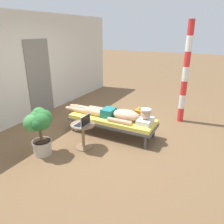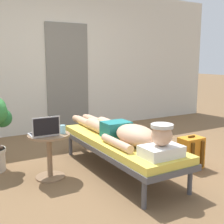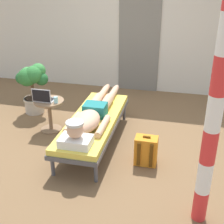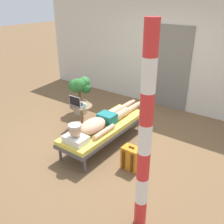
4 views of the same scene
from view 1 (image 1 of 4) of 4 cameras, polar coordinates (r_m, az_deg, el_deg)
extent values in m
plane|color=brown|center=(5.11, -1.63, -5.37)|extent=(40.00, 40.00, 0.00)
cube|color=beige|center=(6.13, -21.54, 10.91)|extent=(7.60, 0.20, 2.70)
cube|color=slate|center=(6.30, -18.55, 8.44)|extent=(0.84, 0.03, 2.04)
cylinder|color=#4C4C51|center=(5.20, -10.24, -3.56)|extent=(0.05, 0.05, 0.28)
cylinder|color=#4C4C51|center=(5.62, -6.72, -1.44)|extent=(0.05, 0.05, 0.28)
cylinder|color=#4C4C51|center=(4.43, 8.76, -8.00)|extent=(0.05, 0.05, 0.28)
cylinder|color=#4C4C51|center=(4.92, 10.97, -5.07)|extent=(0.05, 0.05, 0.28)
cube|color=#4C4C51|center=(4.90, 0.06, -2.57)|extent=(0.68, 1.99, 0.06)
cube|color=#E5CC4C|center=(4.87, 0.06, -1.82)|extent=(0.65, 1.95, 0.08)
cube|color=white|center=(4.56, 8.77, -2.43)|extent=(0.40, 0.28, 0.11)
sphere|color=#D8A884|center=(4.50, 8.88, -0.56)|extent=(0.21, 0.21, 0.21)
cylinder|color=silver|center=(4.47, 8.94, 0.58)|extent=(0.22, 0.22, 0.03)
ellipsoid|color=#D8A884|center=(4.68, 3.72, -0.80)|extent=(0.35, 0.60, 0.23)
cylinder|color=#D8A884|center=(4.54, 2.00, -2.42)|extent=(0.09, 0.55, 0.09)
cylinder|color=#D8A884|center=(4.91, 4.21, -0.61)|extent=(0.09, 0.55, 0.09)
cube|color=#1E7272|center=(4.86, -0.92, -0.16)|extent=(0.33, 0.26, 0.19)
cylinder|color=#D8A884|center=(4.96, -4.84, -0.04)|extent=(0.15, 0.42, 0.15)
cylinder|color=#D8A884|center=(5.20, -8.85, 0.54)|extent=(0.11, 0.44, 0.11)
ellipsoid|color=#D8A884|center=(5.37, -11.36, 0.98)|extent=(0.09, 0.20, 0.10)
cylinder|color=#D8A884|center=(5.10, -3.83, 0.57)|extent=(0.15, 0.42, 0.15)
cylinder|color=#D8A884|center=(5.33, -7.79, 1.10)|extent=(0.11, 0.44, 0.11)
ellipsoid|color=#D8A884|center=(5.50, -10.27, 1.51)|extent=(0.09, 0.20, 0.10)
cylinder|color=#8C6B4C|center=(4.53, -7.46, -9.11)|extent=(0.34, 0.34, 0.02)
cylinder|color=#8C6B4C|center=(4.41, -7.61, -6.31)|extent=(0.06, 0.06, 0.48)
cylinder|color=#8C6B4C|center=(4.31, -7.77, -3.32)|extent=(0.48, 0.48, 0.02)
cube|color=silver|center=(4.25, -8.24, -3.36)|extent=(0.31, 0.22, 0.02)
cube|color=black|center=(4.25, -8.36, -3.21)|extent=(0.27, 0.15, 0.00)
cube|color=silver|center=(4.15, -7.01, -2.24)|extent=(0.31, 0.01, 0.21)
cube|color=black|center=(4.14, -6.92, -2.26)|extent=(0.29, 0.00, 0.19)
cylinder|color=#99D8E5|center=(4.36, -6.09, -2.00)|extent=(0.06, 0.06, 0.10)
cube|color=orange|center=(5.52, 7.34, -1.21)|extent=(0.30, 0.20, 0.40)
cube|color=orange|center=(5.59, 6.15, -1.67)|extent=(0.23, 0.04, 0.18)
cube|color=#56330C|center=(5.42, 8.14, -1.70)|extent=(0.04, 0.02, 0.34)
cube|color=#56330C|center=(5.56, 8.71, -1.12)|extent=(0.04, 0.02, 0.34)
cube|color=#56330C|center=(5.45, 7.44, 0.86)|extent=(0.10, 0.02, 0.02)
cylinder|color=#BFB29E|center=(4.43, -17.87, -8.86)|extent=(0.34, 0.34, 0.28)
cylinder|color=#BFB29E|center=(4.37, -18.05, -7.49)|extent=(0.37, 0.37, 0.04)
cylinder|color=#332319|center=(4.36, -18.08, -7.20)|extent=(0.31, 0.31, 0.01)
cylinder|color=brown|center=(4.29, -18.32, -5.28)|extent=(0.06, 0.06, 0.33)
sphere|color=#23602D|center=(4.35, -17.40, -1.95)|extent=(0.23, 0.23, 0.23)
sphere|color=#38843D|center=(4.28, -18.66, -0.55)|extent=(0.27, 0.27, 0.27)
sphere|color=#38843D|center=(4.24, -19.56, -1.38)|extent=(0.23, 0.23, 0.23)
sphere|color=#429347|center=(4.20, -20.34, -2.76)|extent=(0.32, 0.32, 0.32)
sphere|color=#23602D|center=(4.05, -18.95, -3.25)|extent=(0.21, 0.21, 0.21)
sphere|color=#2D7233|center=(4.10, -18.08, -2.45)|extent=(0.32, 0.32, 0.32)
sphere|color=#2D7233|center=(4.17, -17.52, -1.46)|extent=(0.31, 0.31, 0.31)
cylinder|color=red|center=(5.96, 17.62, -0.60)|extent=(0.15, 0.15, 0.36)
cylinder|color=white|center=(5.85, 18.00, 2.65)|extent=(0.15, 0.15, 0.36)
cylinder|color=red|center=(5.75, 18.39, 6.02)|extent=(0.15, 0.15, 0.36)
cylinder|color=white|center=(5.68, 18.80, 9.49)|extent=(0.15, 0.15, 0.36)
cylinder|color=red|center=(5.62, 19.23, 13.04)|extent=(0.15, 0.15, 0.36)
cylinder|color=white|center=(5.59, 19.67, 16.64)|extent=(0.15, 0.15, 0.36)
cylinder|color=red|center=(5.59, 20.14, 20.27)|extent=(0.15, 0.15, 0.36)
camera|label=2|loc=(2.52, 44.75, -6.39)|focal=46.67mm
camera|label=3|loc=(5.52, 49.40, 16.07)|focal=49.66mm
camera|label=4|loc=(6.77, 41.18, 19.59)|focal=40.61mm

